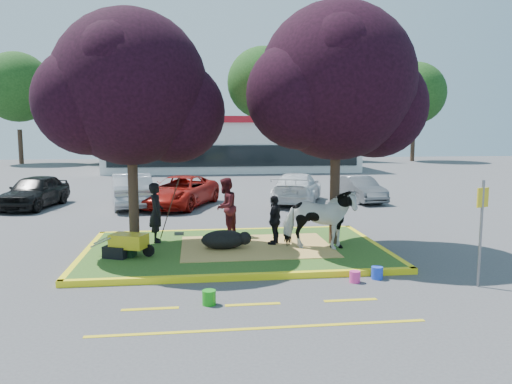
{
  "coord_description": "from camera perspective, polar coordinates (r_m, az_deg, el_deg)",
  "views": [
    {
      "loc": [
        -1.12,
        -13.65,
        3.47
      ],
      "look_at": [
        0.65,
        0.5,
        1.64
      ],
      "focal_mm": 35.0,
      "sensor_mm": 36.0,
      "label": 1
    }
  ],
  "objects": [
    {
      "name": "straw_bedding",
      "position": [
        14.15,
        0.04,
        -6.25
      ],
      "size": [
        4.2,
        3.0,
        0.01
      ],
      "primitive_type": "cube",
      "color": "#E0B15C",
      "rests_on": "median_island"
    },
    {
      "name": "car_white",
      "position": [
        23.33,
        4.69,
        0.46
      ],
      "size": [
        3.43,
        5.22,
        1.41
      ],
      "primitive_type": "imported",
      "rotation": [
        0.0,
        0.0,
        2.81
      ],
      "color": "white",
      "rests_on": "ground"
    },
    {
      "name": "bucket_green",
      "position": [
        10.11,
        -5.39,
        -11.92
      ],
      "size": [
        0.33,
        0.33,
        0.29
      ],
      "primitive_type": "cylinder",
      "rotation": [
        0.0,
        0.0,
        0.25
      ],
      "color": "#199717",
      "rests_on": "ground"
    },
    {
      "name": "fire_lane_stripe_b",
      "position": [
        10.13,
        -0.37,
        -12.72
      ],
      "size": [
        1.1,
        0.12,
        0.01
      ],
      "primitive_type": "cube",
      "color": "yellow",
      "rests_on": "ground"
    },
    {
      "name": "handler",
      "position": [
        14.89,
        -11.33,
        -2.3
      ],
      "size": [
        0.51,
        0.69,
        1.75
      ],
      "primitive_type": "imported",
      "rotation": [
        0.0,
        0.0,
        1.72
      ],
      "color": "black",
      "rests_on": "median_island"
    },
    {
      "name": "calf",
      "position": [
        13.86,
        -3.75,
        -5.45
      ],
      "size": [
        1.25,
        0.75,
        0.53
      ],
      "primitive_type": "ellipsoid",
      "rotation": [
        0.0,
        0.0,
        -0.05
      ],
      "color": "black",
      "rests_on": "median_island"
    },
    {
      "name": "curb_near",
      "position": [
        11.63,
        -1.32,
        -9.67
      ],
      "size": [
        8.3,
        0.16,
        0.15
      ],
      "primitive_type": "cube",
      "color": "yellow",
      "rests_on": "ground"
    },
    {
      "name": "visitor_b",
      "position": [
        14.3,
        2.16,
        -3.22
      ],
      "size": [
        0.7,
        0.9,
        1.42
      ],
      "primitive_type": "imported",
      "rotation": [
        0.0,
        0.0,
        -2.06
      ],
      "color": "black",
      "rests_on": "median_island"
    },
    {
      "name": "median_island",
      "position": [
        14.11,
        -2.39,
        -6.63
      ],
      "size": [
        8.0,
        5.0,
        0.15
      ],
      "primitive_type": "cube",
      "color": "#2D531A",
      "rests_on": "ground"
    },
    {
      "name": "fire_lane_stripe_a",
      "position": [
        10.1,
        -12.01,
        -12.93
      ],
      "size": [
        1.1,
        0.12,
        0.01
      ],
      "primitive_type": "cube",
      "color": "yellow",
      "rests_on": "ground"
    },
    {
      "name": "car_silver",
      "position": [
        22.8,
        -14.06,
        0.23
      ],
      "size": [
        2.38,
        4.77,
        1.5
      ],
      "primitive_type": "imported",
      "rotation": [
        0.0,
        0.0,
        3.32
      ],
      "color": "#989A9F",
      "rests_on": "ground"
    },
    {
      "name": "bucket_blue",
      "position": [
        12.03,
        13.67,
        -8.97
      ],
      "size": [
        0.34,
        0.34,
        0.29
      ],
      "primitive_type": "cylinder",
      "rotation": [
        0.0,
        0.0,
        -0.31
      ],
      "color": "blue",
      "rests_on": "ground"
    },
    {
      "name": "ground",
      "position": [
        14.13,
        -2.39,
        -6.93
      ],
      "size": [
        90.0,
        90.0,
        0.0
      ],
      "primitive_type": "plane",
      "color": "#424244",
      "rests_on": "ground"
    },
    {
      "name": "visitor_a",
      "position": [
        15.43,
        -3.51,
        -1.72
      ],
      "size": [
        1.01,
        1.09,
        1.81
      ],
      "primitive_type": "imported",
      "rotation": [
        0.0,
        0.0,
        -2.03
      ],
      "color": "#4B151B",
      "rests_on": "median_island"
    },
    {
      "name": "curb_right",
      "position": [
        14.99,
        13.43,
        -5.99
      ],
      "size": [
        0.16,
        5.3,
        0.15
      ],
      "primitive_type": "cube",
      "color": "yellow",
      "rests_on": "ground"
    },
    {
      "name": "curb_far",
      "position": [
        16.62,
        -3.13,
        -4.5
      ],
      "size": [
        8.3,
        0.16,
        0.15
      ],
      "primitive_type": "cube",
      "color": "yellow",
      "rests_on": "ground"
    },
    {
      "name": "curb_left",
      "position": [
        14.37,
        -18.94,
        -6.77
      ],
      "size": [
        0.16,
        5.3,
        0.15
      ],
      "primitive_type": "cube",
      "color": "yellow",
      "rests_on": "ground"
    },
    {
      "name": "bucket_pink",
      "position": [
        11.66,
        11.23,
        -9.48
      ],
      "size": [
        0.28,
        0.28,
        0.26
      ],
      "primitive_type": "cylinder",
      "rotation": [
        0.0,
        0.0,
        -0.14
      ],
      "color": "#F0358F",
      "rests_on": "ground"
    },
    {
      "name": "treeline",
      "position": [
        51.49,
        -4.59,
        12.01
      ],
      "size": [
        46.58,
        7.8,
        14.63
      ],
      "color": "black",
      "rests_on": "ground"
    },
    {
      "name": "tree_purple_left",
      "position": [
        14.16,
        -14.11,
        10.69
      ],
      "size": [
        5.06,
        4.2,
        6.51
      ],
      "color": "black",
      "rests_on": "median_island"
    },
    {
      "name": "tree_purple_right",
      "position": [
        14.45,
        9.32,
        11.53
      ],
      "size": [
        5.3,
        4.4,
        6.82
      ],
      "color": "black",
      "rests_on": "median_island"
    },
    {
      "name": "fire_lane_long",
      "position": [
        9.02,
        0.56,
        -15.31
      ],
      "size": [
        6.0,
        0.1,
        0.01
      ],
      "primitive_type": "cube",
      "color": "yellow",
      "rests_on": "ground"
    },
    {
      "name": "car_red",
      "position": [
        22.37,
        -8.7,
        0.05
      ],
      "size": [
        3.92,
        5.38,
        1.36
      ],
      "primitive_type": "imported",
      "rotation": [
        0.0,
        0.0,
        -0.38
      ],
      "color": "#9D140D",
      "rests_on": "ground"
    },
    {
      "name": "gear_bag_dark",
      "position": [
        13.42,
        -15.76,
        -6.63
      ],
      "size": [
        0.68,
        0.54,
        0.31
      ],
      "primitive_type": "cube",
      "rotation": [
        0.0,
        0.0,
        -0.4
      ],
      "color": "black",
      "rests_on": "median_island"
    },
    {
      "name": "cow",
      "position": [
        13.78,
        7.23,
        -3.11
      ],
      "size": [
        2.17,
        1.39,
        1.69
      ],
      "primitive_type": "imported",
      "rotation": [
        0.0,
        0.0,
        1.32
      ],
      "color": "silver",
      "rests_on": "median_island"
    },
    {
      "name": "gear_bag_green",
      "position": [
        13.51,
        -14.7,
        -6.59
      ],
      "size": [
        0.57,
        0.44,
        0.27
      ],
      "primitive_type": "cube",
      "rotation": [
        0.0,
        0.0,
        -0.29
      ],
      "color": "black",
      "rests_on": "median_island"
    },
    {
      "name": "car_black",
      "position": [
        23.92,
        -23.97,
        0.06
      ],
      "size": [
        2.4,
        4.47,
        1.44
      ],
      "primitive_type": "imported",
      "rotation": [
        0.0,
        0.0,
        -0.17
      ],
      "color": "black",
      "rests_on": "ground"
    },
    {
      "name": "sign_post",
      "position": [
        11.9,
        24.36,
        -3.14
      ],
      "size": [
        0.32,
        0.14,
        2.36
      ],
      "rotation": [
        0.0,
        0.0,
        0.33
      ],
      "color": "slate",
      "rests_on": "ground"
    },
    {
      "name": "car_grey",
      "position": [
        24.27,
        11.79,
        0.32
      ],
      "size": [
        1.69,
        3.71,
        1.18
      ],
      "primitive_type": "imported",
      "rotation": [
        0.0,
        0.0,
        0.12
      ],
      "color": "#55595D",
      "rests_on": "ground"
    },
    {
      "name": "wheelbarrow",
      "position": [
        13.35,
        -14.3,
        -5.48
      ],
      "size": [
        1.61,
        0.84,
        0.61
      ],
      "rotation": [
        0.0,
        0.0,
        -0.39
      ],
      "color": "black",
      "rests_on": "median_island"
    },
    {
      "name": "retail_building",
      "position": [
        41.77,
        -2.86,
        5.61
      ],
      "size": [
        20.4,
        8.4,
        4.4
      ],
      "color": "silver",
      "rests_on": "ground"
    },
    {
      "name": "fire_lane_stripe_c",
      "position": [
        10.54,
        10.74,
        -12.04
      ],
      "size": [
        1.1,
        0.12,
        0.01
      ],
      "primitive_type": "cube",
      "color": "yellow",
      "rests_on": "ground"
    }
  ]
}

